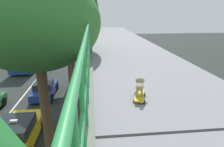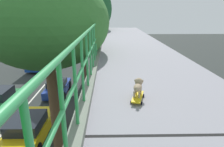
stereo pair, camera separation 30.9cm
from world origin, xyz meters
name	(u,v)px [view 1 (the left image)]	position (x,y,z in m)	size (l,w,h in m)	color
car_yellow_cab_fifth	(18,133)	(-4.32, 8.09, 0.69)	(1.98, 4.20, 1.60)	yellow
car_blue_seventh	(45,89)	(-4.34, 14.42, 0.59)	(1.79, 3.83, 1.27)	#203994
city_bus	(32,52)	(-8.18, 24.87, 1.75)	(2.63, 10.56, 3.07)	#173E95
roadside_tree_mid	(35,24)	(-2.16, 6.12, 6.51)	(4.72, 4.72, 8.31)	brown
roadside_tree_far	(68,9)	(-2.01, 15.70, 7.07)	(4.95, 4.95, 9.59)	#52342B
roadside_tree_farthest	(66,16)	(-2.37, 16.63, 6.55)	(5.13, 5.13, 9.08)	#4E3128
toy_skateboard	(140,96)	(0.68, 1.95, 5.47)	(0.30, 0.53, 0.08)	gold
small_dog	(140,85)	(0.69, 2.02, 5.66)	(0.23, 0.39, 0.29)	tan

